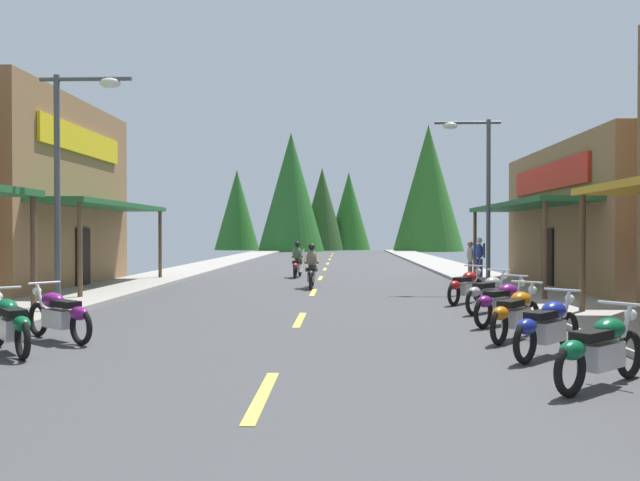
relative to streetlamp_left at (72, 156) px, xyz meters
The scene contains 19 objects.
ground 13.54m from the streetlamp_left, 65.17° to the left, with size 10.84×83.82×0.10m, color #424244.
sidewalk_left 12.43m from the streetlamp_left, 96.38° to the left, with size 2.71×83.82×0.12m, color #9E9991.
sidewalk_right 17.39m from the streetlamp_left, 43.96° to the left, with size 2.71×83.82×0.12m, color #9E9991.
centerline_dashes 16.86m from the streetlamp_left, 70.61° to the left, with size 0.16×60.19×0.01m.
streetlamp_left is the anchor object (origin of this frame).
streetlamp_right 12.74m from the streetlamp_left, 31.03° to the left, with size 2.20×0.30×5.72m.
motorcycle_parked_right_1 12.23m from the streetlamp_left, 35.05° to the right, with size 1.68×1.48×1.04m.
motorcycle_parked_right_2 11.23m from the streetlamp_left, 26.69° to the right, with size 1.53×1.63×1.04m.
motorcycle_parked_right_3 10.59m from the streetlamp_left, 18.61° to the right, with size 1.38×1.76×1.04m.
motorcycle_parked_right_4 10.39m from the streetlamp_left, ahead, with size 1.57×1.60×1.04m.
motorcycle_parked_right_5 10.50m from the streetlamp_left, ahead, with size 1.47×1.68×1.04m.
motorcycle_parked_right_6 10.67m from the streetlamp_left, 15.42° to the left, with size 1.35×1.78×1.04m.
motorcycle_parked_left_3 5.90m from the streetlamp_left, 77.62° to the right, with size 1.50×1.67×1.04m.
motorcycle_parked_left_4 5.06m from the streetlamp_left, 69.92° to the right, with size 1.77×1.37×1.04m.
rider_cruising_lead 9.62m from the streetlamp_left, 54.28° to the left, with size 0.60×2.14×1.57m.
rider_cruising_trailing 13.81m from the streetlamp_left, 70.73° to the left, with size 0.60×2.14×1.57m.
pedestrian_browsing 15.46m from the streetlamp_left, 41.53° to the left, with size 0.26×0.57×1.61m.
pedestrian_waiting 16.91m from the streetlamp_left, 43.81° to the left, with size 0.43×0.46×1.75m.
treeline_backdrop 54.68m from the streetlamp_left, 83.14° to the left, with size 27.55×11.79×13.48m.
Camera 1 is at (0.96, 0.30, 1.94)m, focal length 35.63 mm.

